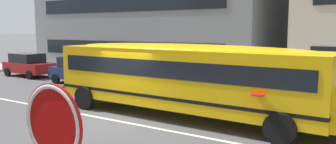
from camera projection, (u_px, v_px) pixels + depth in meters
The scene contains 6 objects.
ground_plane at pixel (115, 120), 12.80m from camera, with size 400.00×400.00×0.00m, color #4C4C4F.
sidewalk_far at pixel (214, 88), 19.76m from camera, with size 120.00×3.00×0.01m, color gray.
lane_centreline at pixel (115, 120), 12.80m from camera, with size 110.00×0.16×0.01m, color silver.
school_bus at pixel (188, 74), 13.01m from camera, with size 12.58×3.09×2.80m.
parked_car_dark_blue_by_entrance at pixel (80, 70), 21.38m from camera, with size 3.92×1.91×1.64m.
parked_car_red_by_hydrant at pixel (28, 65), 24.59m from camera, with size 3.94×1.96×1.64m.
Camera 1 is at (8.46, -9.38, 3.36)m, focal length 37.07 mm.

